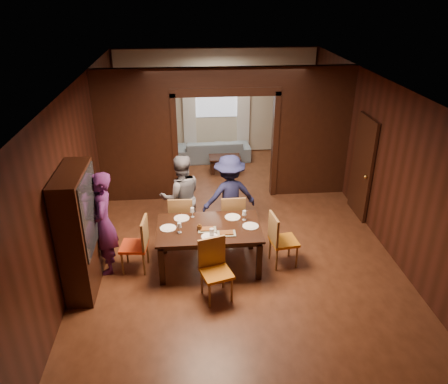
{
  "coord_description": "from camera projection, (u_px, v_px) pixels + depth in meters",
  "views": [
    {
      "loc": [
        -0.81,
        -7.42,
        4.46
      ],
      "look_at": [
        -0.2,
        -0.4,
        1.05
      ],
      "focal_mm": 35.0,
      "sensor_mm": 36.0,
      "label": 1
    }
  ],
  "objects": [
    {
      "name": "chair_left",
      "position": [
        134.0,
        245.0,
        7.31
      ],
      "size": [
        0.48,
        0.48,
        0.97
      ],
      "primitive_type": null,
      "rotation": [
        0.0,
        0.0,
        -1.67
      ],
      "color": "#E73F15",
      "rests_on": "floor"
    },
    {
      "name": "plate_left",
      "position": [
        168.0,
        228.0,
        7.25
      ],
      "size": [
        0.27,
        0.27,
        0.01
      ],
      "primitive_type": "cylinder",
      "color": "white",
      "rests_on": "dining_table"
    },
    {
      "name": "person_navy",
      "position": [
        230.0,
        196.0,
        8.24
      ],
      "size": [
        1.15,
        0.81,
        1.62
      ],
      "primitive_type": "imported",
      "rotation": [
        0.0,
        0.0,
        3.36
      ],
      "color": "#1B1E44",
      "rests_on": "floor"
    },
    {
      "name": "wineglass_right",
      "position": [
        244.0,
        215.0,
        7.47
      ],
      "size": [
        0.08,
        0.08,
        0.18
      ],
      "primitive_type": null,
      "color": "white",
      "rests_on": "dining_table"
    },
    {
      "name": "sofa",
      "position": [
        214.0,
        150.0,
        11.98
      ],
      "size": [
        1.99,
        0.83,
        0.57
      ],
      "primitive_type": "imported",
      "rotation": [
        0.0,
        0.0,
        3.18
      ],
      "color": "#7B91A1",
      "rests_on": "floor"
    },
    {
      "name": "chair_near",
      "position": [
        216.0,
        271.0,
        6.63
      ],
      "size": [
        0.55,
        0.55,
        0.97
      ],
      "primitive_type": null,
      "rotation": [
        0.0,
        0.0,
        0.3
      ],
      "color": "#C06812",
      "rests_on": "floor"
    },
    {
      "name": "plate_far_r",
      "position": [
        233.0,
        217.0,
        7.58
      ],
      "size": [
        0.27,
        0.27,
        0.01
      ],
      "primitive_type": "cylinder",
      "color": "white",
      "rests_on": "dining_table"
    },
    {
      "name": "hutch",
      "position": [
        79.0,
        232.0,
        6.69
      ],
      "size": [
        0.4,
        1.2,
        2.0
      ],
      "primitive_type": "cube",
      "color": "black",
      "rests_on": "floor"
    },
    {
      "name": "dining_table",
      "position": [
        209.0,
        246.0,
        7.45
      ],
      "size": [
        1.74,
        1.08,
        0.76
      ],
      "primitive_type": "cube",
      "color": "black",
      "rests_on": "floor"
    },
    {
      "name": "serving_bowl",
      "position": [
        211.0,
        222.0,
        7.35
      ],
      "size": [
        0.32,
        0.32,
        0.08
      ],
      "primitive_type": "imported",
      "color": "black",
      "rests_on": "dining_table"
    },
    {
      "name": "tumbler",
      "position": [
        212.0,
        232.0,
        7.0
      ],
      "size": [
        0.07,
        0.07,
        0.14
      ],
      "primitive_type": "cylinder",
      "color": "white",
      "rests_on": "dining_table"
    },
    {
      "name": "floor",
      "position": [
        232.0,
        230.0,
        8.67
      ],
      "size": [
        9.0,
        9.0,
        0.0
      ],
      "primitive_type": "plane",
      "color": "#4C2715",
      "rests_on": "ground"
    },
    {
      "name": "curtain_right",
      "position": [
        243.0,
        109.0,
        12.12
      ],
      "size": [
        0.35,
        0.06,
        2.4
      ],
      "primitive_type": "cube",
      "color": "white",
      "rests_on": "back_wall"
    },
    {
      "name": "person_grey",
      "position": [
        181.0,
        197.0,
        8.16
      ],
      "size": [
        0.91,
        0.77,
        1.65
      ],
      "primitive_type": "imported",
      "rotation": [
        0.0,
        0.0,
        3.33
      ],
      "color": "slate",
      "rests_on": "floor"
    },
    {
      "name": "condiment_jar",
      "position": [
        200.0,
        227.0,
        7.18
      ],
      "size": [
        0.08,
        0.08,
        0.11
      ],
      "primitive_type": null,
      "color": "#492911",
      "rests_on": "dining_table"
    },
    {
      "name": "coffee_table",
      "position": [
        225.0,
        164.0,
        11.28
      ],
      "size": [
        0.8,
        0.5,
        0.4
      ],
      "primitive_type": "cube",
      "color": "black",
      "rests_on": "floor"
    },
    {
      "name": "chair_far_l",
      "position": [
        182.0,
        218.0,
        8.12
      ],
      "size": [
        0.46,
        0.46,
        0.97
      ],
      "primitive_type": null,
      "rotation": [
        0.0,
        0.0,
        3.09
      ],
      "color": "red",
      "rests_on": "floor"
    },
    {
      "name": "wineglass_left",
      "position": [
        179.0,
        228.0,
        7.09
      ],
      "size": [
        0.08,
        0.08,
        0.18
      ],
      "primitive_type": null,
      "color": "white",
      "rests_on": "dining_table"
    },
    {
      "name": "person_purple",
      "position": [
        103.0,
        223.0,
        7.14
      ],
      "size": [
        0.51,
        0.7,
        1.78
      ],
      "primitive_type": "imported",
      "rotation": [
        0.0,
        0.0,
        -1.44
      ],
      "color": "#4B1B4F",
      "rests_on": "floor"
    },
    {
      "name": "plate_right",
      "position": [
        251.0,
        226.0,
        7.31
      ],
      "size": [
        0.27,
        0.27,
        0.01
      ],
      "primitive_type": "cylinder",
      "color": "white",
      "rests_on": "dining_table"
    },
    {
      "name": "ceiling",
      "position": [
        234.0,
        83.0,
        7.4
      ],
      "size": [
        5.5,
        9.0,
        0.02
      ],
      "primitive_type": "cube",
      "color": "silver",
      "rests_on": "room_walls"
    },
    {
      "name": "door_right",
      "position": [
        362.0,
        167.0,
        8.86
      ],
      "size": [
        0.06,
        0.9,
        2.1
      ],
      "primitive_type": "cube",
      "color": "black",
      "rests_on": "floor"
    },
    {
      "name": "platter_b",
      "position": [
        226.0,
        233.0,
        7.08
      ],
      "size": [
        0.3,
        0.2,
        0.04
      ],
      "primitive_type": "cube",
      "color": "gray",
      "rests_on": "dining_table"
    },
    {
      "name": "chair_right",
      "position": [
        284.0,
        239.0,
        7.45
      ],
      "size": [
        0.5,
        0.5,
        0.97
      ],
      "primitive_type": null,
      "rotation": [
        0.0,
        0.0,
        1.71
      ],
      "color": "orange",
      "rests_on": "floor"
    },
    {
      "name": "room_walls",
      "position": [
        224.0,
        129.0,
        9.7
      ],
      "size": [
        5.52,
        9.01,
        2.9
      ],
      "color": "black",
      "rests_on": "floor"
    },
    {
      "name": "wineglass_far",
      "position": [
        192.0,
        212.0,
        7.56
      ],
      "size": [
        0.08,
        0.08,
        0.18
      ],
      "primitive_type": null,
      "color": "white",
      "rests_on": "dining_table"
    },
    {
      "name": "platter_a",
      "position": [
        207.0,
        229.0,
        7.19
      ],
      "size": [
        0.3,
        0.2,
        0.04
      ],
      "primitive_type": "cube",
      "color": "gray",
      "rests_on": "dining_table"
    },
    {
      "name": "window_far",
      "position": [
        216.0,
        93.0,
        11.91
      ],
      "size": [
        1.2,
        0.03,
        1.3
      ],
      "primitive_type": "cube",
      "color": "silver",
      "rests_on": "back_wall"
    },
    {
      "name": "chair_far_r",
      "position": [
        232.0,
        217.0,
        8.17
      ],
      "size": [
        0.45,
        0.45,
        0.97
      ],
      "primitive_type": null,
      "rotation": [
        0.0,
        0.0,
        3.16
      ],
      "color": "#D35E13",
      "rests_on": "floor"
    },
    {
      "name": "plate_far_l",
      "position": [
        182.0,
        218.0,
        7.55
      ],
      "size": [
        0.27,
        0.27,
        0.01
      ],
      "primitive_type": "cylinder",
      "color": "white",
      "rests_on": "dining_table"
    },
    {
      "name": "curtain_left",
      "position": [
        189.0,
        111.0,
        12.01
      ],
      "size": [
        0.35,
        0.06,
        2.4
      ],
      "primitive_type": "cube",
      "color": "white",
      "rests_on": "back_wall"
    },
    {
      "name": "plate_near",
      "position": [
        210.0,
        237.0,
        7.0
      ],
      "size": [
        0.27,
        0.27,
        0.01
      ],
      "primitive_type": "cylinder",
      "color": "white",
      "rests_on": "dining_table"
    }
  ]
}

